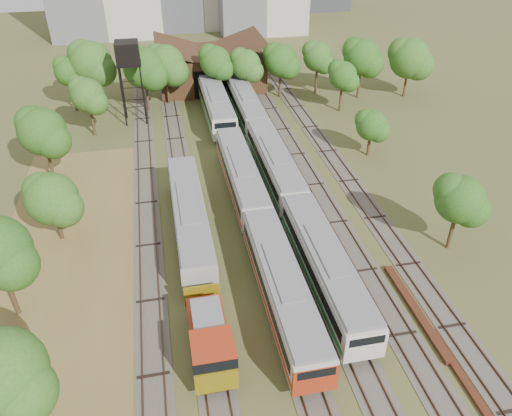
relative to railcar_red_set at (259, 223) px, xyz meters
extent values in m
plane|color=#475123|center=(2.00, -16.41, -1.94)|extent=(240.00, 240.00, 0.00)
cube|color=brown|center=(-16.00, -8.41, -1.92)|extent=(14.00, 60.00, 0.04)
cube|color=#4C473D|center=(-10.00, 8.59, -1.91)|extent=(2.60, 80.00, 0.06)
cube|color=#472D1E|center=(-10.72, 8.59, -1.82)|extent=(0.08, 80.00, 0.14)
cube|color=#472D1E|center=(-9.28, 8.59, -1.82)|extent=(0.08, 80.00, 0.14)
cube|color=#4C473D|center=(-6.00, 8.59, -1.91)|extent=(2.60, 80.00, 0.06)
cube|color=#472D1E|center=(-6.72, 8.59, -1.82)|extent=(0.08, 80.00, 0.14)
cube|color=#472D1E|center=(-5.28, 8.59, -1.82)|extent=(0.08, 80.00, 0.14)
cube|color=#4C473D|center=(0.00, 8.59, -1.91)|extent=(2.60, 80.00, 0.06)
cube|color=#472D1E|center=(-0.72, 8.59, -1.82)|extent=(0.08, 80.00, 0.14)
cube|color=#472D1E|center=(0.72, 8.59, -1.82)|extent=(0.08, 80.00, 0.14)
cube|color=#4C473D|center=(4.00, 8.59, -1.91)|extent=(2.60, 80.00, 0.06)
cube|color=#472D1E|center=(3.28, 8.59, -1.82)|extent=(0.08, 80.00, 0.14)
cube|color=#472D1E|center=(4.72, 8.59, -1.82)|extent=(0.08, 80.00, 0.14)
cube|color=#4C473D|center=(8.00, 8.59, -1.91)|extent=(2.60, 80.00, 0.06)
cube|color=#472D1E|center=(7.28, 8.59, -1.82)|extent=(0.08, 80.00, 0.14)
cube|color=#472D1E|center=(8.72, 8.59, -1.82)|extent=(0.08, 80.00, 0.14)
cube|color=#4C473D|center=(12.00, 8.59, -1.91)|extent=(2.60, 80.00, 0.06)
cube|color=#472D1E|center=(11.28, 8.59, -1.82)|extent=(0.08, 80.00, 0.14)
cube|color=#472D1E|center=(12.72, 8.59, -1.82)|extent=(0.08, 80.00, 0.14)
cube|color=black|center=(0.00, -8.69, -1.54)|extent=(2.21, 15.64, 0.80)
cube|color=beige|center=(0.00, -8.69, 0.12)|extent=(2.91, 17.00, 2.51)
cube|color=black|center=(0.00, -8.69, 0.42)|extent=(2.97, 15.64, 0.85)
cube|color=slate|center=(0.00, -8.69, 1.55)|extent=(2.68, 16.66, 0.36)
cube|color=#9C2A11|center=(0.00, -8.69, -0.59)|extent=(2.97, 16.66, 0.45)
cube|color=#9C2A11|center=(0.00, -17.14, -0.01)|extent=(2.95, 0.25, 2.26)
cube|color=black|center=(0.00, 8.81, -1.54)|extent=(2.21, 15.64, 0.80)
cube|color=beige|center=(0.00, 8.81, 0.12)|extent=(2.91, 17.00, 2.51)
cube|color=black|center=(0.00, 8.81, 0.42)|extent=(2.97, 15.64, 0.85)
cube|color=slate|center=(0.00, 8.81, 1.55)|extent=(2.68, 16.66, 0.36)
cube|color=#9C2A11|center=(0.00, 8.81, -0.59)|extent=(2.97, 16.66, 0.45)
cube|color=black|center=(4.00, -6.91, -1.54)|extent=(2.22, 15.64, 0.81)
cube|color=beige|center=(4.00, -6.91, 0.13)|extent=(2.93, 17.00, 2.53)
cube|color=black|center=(4.00, -6.91, 0.43)|extent=(2.99, 15.64, 0.86)
cube|color=slate|center=(4.00, -6.91, 1.58)|extent=(2.70, 16.66, 0.36)
cube|color=#1B6C37|center=(4.00, -6.91, -0.58)|extent=(2.99, 16.66, 0.46)
cube|color=beige|center=(4.00, -15.36, 0.00)|extent=(2.97, 0.25, 2.28)
cube|color=black|center=(4.00, 10.59, -1.54)|extent=(2.22, 15.64, 0.81)
cube|color=beige|center=(4.00, 10.59, 0.13)|extent=(2.93, 17.00, 2.53)
cube|color=black|center=(4.00, 10.59, 0.43)|extent=(2.99, 15.64, 0.86)
cube|color=slate|center=(4.00, 10.59, 1.58)|extent=(2.70, 16.66, 0.36)
cube|color=#1B6C37|center=(4.00, 10.59, -0.58)|extent=(2.99, 16.66, 0.46)
cube|color=black|center=(4.00, 28.09, -1.54)|extent=(2.22, 15.64, 0.81)
cube|color=beige|center=(4.00, 28.09, 0.13)|extent=(2.93, 17.00, 2.53)
cube|color=black|center=(4.00, 28.09, 0.43)|extent=(2.99, 15.64, 0.86)
cube|color=slate|center=(4.00, 28.09, 1.58)|extent=(2.70, 16.66, 0.36)
cube|color=#1B6C37|center=(4.00, 28.09, -0.58)|extent=(2.99, 16.66, 0.46)
cube|color=black|center=(0.00, 27.66, -1.51)|extent=(2.37, 14.72, 0.86)
cube|color=beige|center=(0.00, 27.66, 0.26)|extent=(3.12, 16.00, 2.69)
cube|color=black|center=(0.00, 27.66, 0.59)|extent=(3.18, 14.72, 0.91)
cube|color=slate|center=(0.00, 27.66, 1.80)|extent=(2.87, 15.68, 0.39)
cube|color=#1B6C37|center=(0.00, 27.66, -0.49)|extent=(3.18, 15.68, 0.48)
cube|color=beige|center=(0.00, 19.71, 0.13)|extent=(3.16, 0.25, 2.42)
cube|color=black|center=(-6.00, -11.82, -1.48)|extent=(2.24, 7.20, 0.92)
cube|color=#9C2A11|center=(-6.00, -11.02, -0.26)|extent=(2.55, 4.40, 1.53)
cube|color=#9C2A11|center=(-6.00, -14.42, 0.35)|extent=(2.75, 2.65, 2.75)
cube|color=black|center=(-6.00, -14.42, 1.01)|extent=(2.80, 2.70, 0.92)
cube|color=gold|center=(-6.00, -15.77, -0.31)|extent=(2.75, 0.20, 1.84)
cube|color=gold|center=(-6.00, -7.87, -0.31)|extent=(2.75, 0.20, 1.84)
cube|color=slate|center=(-6.00, -11.82, 1.42)|extent=(2.04, 3.60, 0.20)
cube|color=black|center=(-6.00, 2.18, -1.55)|extent=(2.18, 16.56, 0.79)
cube|color=gray|center=(-6.00, 2.18, 0.09)|extent=(2.88, 18.00, 2.48)
cube|color=black|center=(-6.00, 2.18, 0.39)|extent=(2.94, 16.56, 0.84)
cube|color=slate|center=(-6.00, 2.18, 1.51)|extent=(2.65, 17.64, 0.36)
cylinder|color=black|center=(-12.13, 28.52, 2.00)|extent=(0.20, 0.20, 7.88)
cylinder|color=black|center=(-9.47, 28.52, 2.00)|extent=(0.20, 0.20, 7.88)
cylinder|color=black|center=(-12.13, 31.18, 2.00)|extent=(0.20, 0.20, 7.88)
cylinder|color=black|center=(-9.47, 31.18, 2.00)|extent=(0.20, 0.20, 7.88)
cube|color=black|center=(-10.80, 29.85, 6.04)|extent=(3.10, 3.10, 0.20)
cube|color=black|center=(-10.80, 29.85, 7.47)|extent=(2.96, 2.96, 2.66)
cube|color=#512717|center=(10.00, -11.31, -1.77)|extent=(0.69, 10.31, 0.34)
cube|color=#512717|center=(10.20, -17.83, -1.80)|extent=(0.54, 8.72, 0.28)
cube|color=#352313|center=(1.00, 41.59, 0.81)|extent=(16.00, 11.00, 5.50)
cube|color=#352313|center=(-3.00, 41.59, 4.16)|extent=(8.45, 11.55, 2.96)
cube|color=#352313|center=(5.00, 41.59, 4.16)|extent=(8.45, 11.55, 2.96)
cube|color=black|center=(1.00, 36.14, 0.26)|extent=(6.40, 0.15, 4.12)
cylinder|color=#382616|center=(-17.43, -16.39, 0.45)|extent=(0.36, 0.36, 4.79)
sphere|color=#234F15|center=(-17.43, -16.39, 4.16)|extent=(5.02, 5.02, 5.02)
cylinder|color=#382616|center=(-19.96, -5.25, 0.46)|extent=(0.36, 0.36, 4.82)
cylinder|color=#382616|center=(-17.77, 4.02, -0.24)|extent=(0.36, 0.36, 3.42)
sphere|color=#234F15|center=(-17.77, 4.02, 2.40)|extent=(4.71, 4.71, 4.71)
cylinder|color=#382616|center=(-19.82, 15.27, 0.38)|extent=(0.36, 0.36, 4.64)
sphere|color=#234F15|center=(-19.82, 15.27, 3.96)|extent=(5.00, 5.00, 5.00)
cylinder|color=#382616|center=(-16.15, 26.35, 0.18)|extent=(0.36, 0.36, 4.25)
sphere|color=#234F15|center=(-16.15, 26.35, 3.47)|extent=(4.23, 4.23, 4.23)
cylinder|color=#382616|center=(-19.25, 35.46, 0.26)|extent=(0.36, 0.36, 4.40)
sphere|color=#234F15|center=(-19.25, 35.46, 3.65)|extent=(3.89, 3.89, 3.89)
cylinder|color=#382616|center=(-16.14, 35.78, 0.67)|extent=(0.36, 0.36, 5.22)
sphere|color=#234F15|center=(-16.14, 35.78, 4.70)|extent=(5.84, 5.84, 5.84)
cylinder|color=#382616|center=(-9.08, 33.48, 0.45)|extent=(0.36, 0.36, 4.80)
sphere|color=#234F15|center=(-9.08, 33.48, 4.16)|extent=(5.65, 5.65, 5.65)
cylinder|color=#382616|center=(-6.08, 35.36, 0.33)|extent=(0.36, 0.36, 4.55)
sphere|color=#234F15|center=(-6.08, 35.36, 3.85)|extent=(5.61, 5.61, 5.61)
cylinder|color=#382616|center=(0.92, 34.14, 0.47)|extent=(0.36, 0.36, 4.83)
sphere|color=#234F15|center=(0.92, 34.14, 4.20)|extent=(4.41, 4.41, 4.41)
cylinder|color=#382616|center=(5.19, 33.46, 0.29)|extent=(0.36, 0.36, 4.46)
sphere|color=#234F15|center=(5.19, 33.46, 3.73)|extent=(4.24, 4.24, 4.24)
cylinder|color=#382616|center=(10.61, 34.77, 0.24)|extent=(0.36, 0.36, 4.37)
sphere|color=#234F15|center=(10.61, 34.77, 3.61)|extent=(4.83, 4.83, 4.83)
cylinder|color=#382616|center=(16.43, 35.18, 0.26)|extent=(0.36, 0.36, 4.41)
sphere|color=#234F15|center=(16.43, 35.18, 3.67)|extent=(4.35, 4.35, 4.35)
cylinder|color=#382616|center=(22.09, 32.04, 0.48)|extent=(0.36, 0.36, 4.84)
sphere|color=#234F15|center=(22.09, 32.04, 4.22)|extent=(5.31, 5.31, 5.31)
cylinder|color=#382616|center=(29.22, 31.17, 0.33)|extent=(0.36, 0.36, 4.54)
sphere|color=#234F15|center=(29.22, 31.17, 3.83)|extent=(5.85, 5.85, 5.85)
cylinder|color=#382616|center=(16.53, -4.44, 0.09)|extent=(0.36, 0.36, 4.06)
sphere|color=#234F15|center=(16.53, -4.44, 3.23)|extent=(4.20, 4.20, 4.20)
cylinder|color=#382616|center=(16.39, 14.00, -0.42)|extent=(0.36, 0.36, 3.05)
sphere|color=#234F15|center=(16.39, 14.00, 1.93)|extent=(3.62, 3.62, 3.62)
cylinder|color=#382616|center=(17.66, 27.61, 0.10)|extent=(0.36, 0.36, 4.08)
sphere|color=#234F15|center=(17.66, 27.61, 3.25)|extent=(3.85, 3.85, 3.85)
camera|label=1|loc=(-7.61, -35.81, 26.02)|focal=35.00mm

